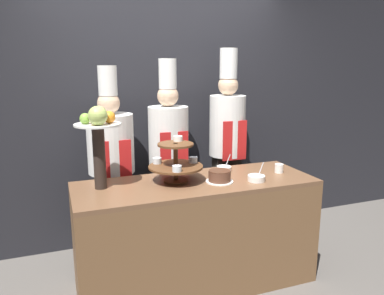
{
  "coord_description": "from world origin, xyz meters",
  "views": [
    {
      "loc": [
        -1.01,
        -2.27,
        1.76
      ],
      "look_at": [
        0.0,
        0.43,
        1.12
      ],
      "focal_mm": 35.0,
      "sensor_mm": 36.0,
      "label": 1
    }
  ],
  "objects_px": {
    "fruit_pedestal": "(98,134)",
    "chef_left": "(111,162)",
    "cake_round": "(220,176)",
    "serving_bowl_near": "(256,178)",
    "tiered_stand": "(176,162)",
    "serving_bowl_far": "(224,169)",
    "chef_center_right": "(227,141)",
    "cup_white": "(279,168)",
    "chef_center_left": "(169,152)"
  },
  "relations": [
    {
      "from": "chef_center_left",
      "to": "serving_bowl_near",
      "type": "bearing_deg",
      "value": -57.77
    },
    {
      "from": "serving_bowl_near",
      "to": "fruit_pedestal",
      "type": "bearing_deg",
      "value": 168.77
    },
    {
      "from": "tiered_stand",
      "to": "serving_bowl_far",
      "type": "xyz_separation_m",
      "value": [
        0.47,
        0.13,
        -0.13
      ]
    },
    {
      "from": "chef_left",
      "to": "fruit_pedestal",
      "type": "bearing_deg",
      "value": -106.27
    },
    {
      "from": "cup_white",
      "to": "chef_left",
      "type": "relative_size",
      "value": 0.04
    },
    {
      "from": "fruit_pedestal",
      "to": "chef_left",
      "type": "xyz_separation_m",
      "value": [
        0.16,
        0.53,
        -0.35
      ]
    },
    {
      "from": "tiered_stand",
      "to": "serving_bowl_far",
      "type": "relative_size",
      "value": 2.91
    },
    {
      "from": "cup_white",
      "to": "serving_bowl_near",
      "type": "relative_size",
      "value": 0.5
    },
    {
      "from": "serving_bowl_far",
      "to": "chef_left",
      "type": "relative_size",
      "value": 0.08
    },
    {
      "from": "chef_left",
      "to": "cake_round",
      "type": "bearing_deg",
      "value": -43.32
    },
    {
      "from": "cup_white",
      "to": "serving_bowl_far",
      "type": "bearing_deg",
      "value": 154.32
    },
    {
      "from": "cake_round",
      "to": "chef_center_left",
      "type": "distance_m",
      "value": 0.71
    },
    {
      "from": "fruit_pedestal",
      "to": "chef_left",
      "type": "relative_size",
      "value": 0.35
    },
    {
      "from": "tiered_stand",
      "to": "serving_bowl_far",
      "type": "height_order",
      "value": "tiered_stand"
    },
    {
      "from": "tiered_stand",
      "to": "chef_center_right",
      "type": "distance_m",
      "value": 0.89
    },
    {
      "from": "chef_center_left",
      "to": "chef_center_right",
      "type": "distance_m",
      "value": 0.6
    },
    {
      "from": "cake_round",
      "to": "chef_center_left",
      "type": "bearing_deg",
      "value": 106.41
    },
    {
      "from": "cup_white",
      "to": "serving_bowl_far",
      "type": "height_order",
      "value": "serving_bowl_far"
    },
    {
      "from": "cup_white",
      "to": "serving_bowl_far",
      "type": "xyz_separation_m",
      "value": [
        -0.42,
        0.2,
        -0.01
      ]
    },
    {
      "from": "tiered_stand",
      "to": "cup_white",
      "type": "height_order",
      "value": "tiered_stand"
    },
    {
      "from": "chef_center_right",
      "to": "serving_bowl_far",
      "type": "bearing_deg",
      "value": -118.4
    },
    {
      "from": "cup_white",
      "to": "fruit_pedestal",
      "type": "bearing_deg",
      "value": 176.49
    },
    {
      "from": "chef_left",
      "to": "cup_white",
      "type": "bearing_deg",
      "value": -25.52
    },
    {
      "from": "serving_bowl_far",
      "to": "fruit_pedestal",
      "type": "bearing_deg",
      "value": -173.96
    },
    {
      "from": "tiered_stand",
      "to": "cake_round",
      "type": "height_order",
      "value": "tiered_stand"
    },
    {
      "from": "serving_bowl_near",
      "to": "chef_left",
      "type": "xyz_separation_m",
      "value": [
        -1.0,
        0.76,
        0.04
      ]
    },
    {
      "from": "tiered_stand",
      "to": "chef_center_right",
      "type": "height_order",
      "value": "chef_center_right"
    },
    {
      "from": "cake_round",
      "to": "chef_center_right",
      "type": "distance_m",
      "value": 0.8
    },
    {
      "from": "cup_white",
      "to": "chef_center_left",
      "type": "xyz_separation_m",
      "value": [
        -0.78,
        0.62,
        0.06
      ]
    },
    {
      "from": "fruit_pedestal",
      "to": "serving_bowl_near",
      "type": "distance_m",
      "value": 1.24
    },
    {
      "from": "tiered_stand",
      "to": "fruit_pedestal",
      "type": "xyz_separation_m",
      "value": [
        -0.57,
        0.02,
        0.25
      ]
    },
    {
      "from": "serving_bowl_near",
      "to": "chef_center_left",
      "type": "xyz_separation_m",
      "value": [
        -0.48,
        0.76,
        0.08
      ]
    },
    {
      "from": "serving_bowl_far",
      "to": "chef_center_left",
      "type": "relative_size",
      "value": 0.08
    },
    {
      "from": "fruit_pedestal",
      "to": "cup_white",
      "type": "height_order",
      "value": "fruit_pedestal"
    },
    {
      "from": "serving_bowl_far",
      "to": "chef_center_left",
      "type": "xyz_separation_m",
      "value": [
        -0.36,
        0.42,
        0.08
      ]
    },
    {
      "from": "chef_left",
      "to": "chef_center_right",
      "type": "height_order",
      "value": "chef_center_right"
    },
    {
      "from": "fruit_pedestal",
      "to": "cake_round",
      "type": "bearing_deg",
      "value": -9.72
    },
    {
      "from": "fruit_pedestal",
      "to": "chef_center_left",
      "type": "bearing_deg",
      "value": 38.12
    },
    {
      "from": "chef_center_right",
      "to": "fruit_pedestal",
      "type": "bearing_deg",
      "value": -157.26
    },
    {
      "from": "tiered_stand",
      "to": "chef_left",
      "type": "height_order",
      "value": "chef_left"
    },
    {
      "from": "tiered_stand",
      "to": "chef_center_right",
      "type": "relative_size",
      "value": 0.22
    },
    {
      "from": "chef_center_left",
      "to": "chef_center_right",
      "type": "height_order",
      "value": "chef_center_right"
    },
    {
      "from": "cup_white",
      "to": "chef_left",
      "type": "xyz_separation_m",
      "value": [
        -1.3,
        0.62,
        0.02
      ]
    },
    {
      "from": "serving_bowl_far",
      "to": "chef_center_left",
      "type": "distance_m",
      "value": 0.56
    },
    {
      "from": "chef_center_left",
      "to": "chef_center_right",
      "type": "bearing_deg",
      "value": -0.0
    },
    {
      "from": "cake_round",
      "to": "chef_center_left",
      "type": "relative_size",
      "value": 0.12
    },
    {
      "from": "chef_center_right",
      "to": "cake_round",
      "type": "bearing_deg",
      "value": -119.75
    },
    {
      "from": "chef_center_right",
      "to": "tiered_stand",
      "type": "bearing_deg",
      "value": -141.9
    },
    {
      "from": "fruit_pedestal",
      "to": "chef_center_right",
      "type": "xyz_separation_m",
      "value": [
        1.27,
        0.53,
        -0.24
      ]
    },
    {
      "from": "serving_bowl_near",
      "to": "tiered_stand",
      "type": "bearing_deg",
      "value": 160.26
    }
  ]
}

